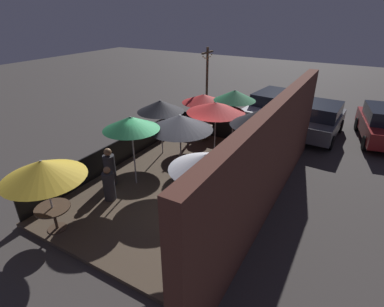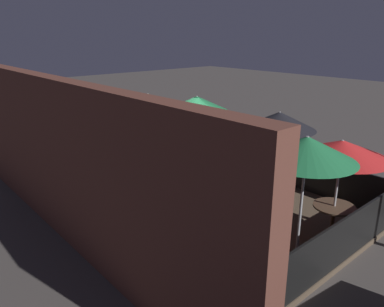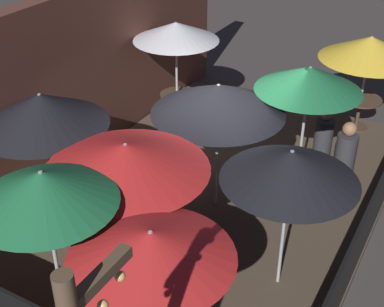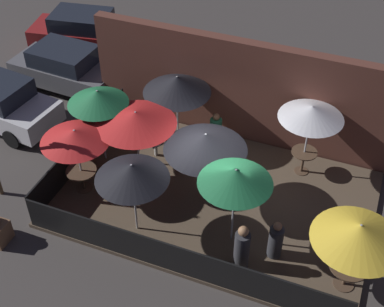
% 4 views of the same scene
% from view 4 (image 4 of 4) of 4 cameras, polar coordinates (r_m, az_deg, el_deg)
% --- Properties ---
extents(ground_plane, '(60.00, 60.00, 0.00)m').
position_cam_4_polar(ground_plane, '(15.24, 2.49, -4.99)').
color(ground_plane, '#423D3A').
extents(patio_deck, '(8.62, 5.63, 0.12)m').
position_cam_4_polar(patio_deck, '(15.20, 2.49, -4.84)').
color(patio_deck, brown).
rests_on(patio_deck, ground_plane).
extents(building_wall, '(10.22, 0.36, 3.44)m').
position_cam_4_polar(building_wall, '(16.40, 6.29, 6.37)').
color(building_wall, brown).
rests_on(building_wall, ground_plane).
extents(fence_front, '(8.42, 0.05, 0.95)m').
position_cam_4_polar(fence_front, '(13.09, -1.63, -11.22)').
color(fence_front, black).
rests_on(fence_front, patio_deck).
extents(fence_side_left, '(0.05, 5.43, 0.95)m').
position_cam_4_polar(fence_side_left, '(16.32, -11.67, 0.53)').
color(fence_side_left, black).
rests_on(fence_side_left, patio_deck).
extents(patio_umbrella_0, '(2.09, 2.09, 2.11)m').
position_cam_4_polar(patio_umbrella_0, '(12.33, 17.39, -8.05)').
color(patio_umbrella_0, '#B2B2B7').
rests_on(patio_umbrella_0, patio_deck).
extents(patio_umbrella_1, '(1.82, 1.82, 2.37)m').
position_cam_4_polar(patio_umbrella_1, '(14.91, 12.65, 4.33)').
color(patio_umbrella_1, '#B2B2B7').
rests_on(patio_umbrella_1, patio_deck).
extents(patio_umbrella_2, '(1.89, 1.89, 2.12)m').
position_cam_4_polar(patio_umbrella_2, '(14.46, -12.40, 1.88)').
color(patio_umbrella_2, '#B2B2B7').
rests_on(patio_umbrella_2, patio_deck).
extents(patio_umbrella_3, '(2.21, 2.21, 2.32)m').
position_cam_4_polar(patio_umbrella_3, '(13.72, 1.45, 1.27)').
color(patio_umbrella_3, '#B2B2B7').
rests_on(patio_umbrella_3, patio_deck).
extents(patio_umbrella_4, '(2.04, 2.04, 2.36)m').
position_cam_4_polar(patio_umbrella_4, '(15.84, -1.62, 7.38)').
color(patio_umbrella_4, '#B2B2B7').
rests_on(patio_umbrella_4, patio_deck).
extents(patio_umbrella_5, '(1.82, 1.82, 2.42)m').
position_cam_4_polar(patio_umbrella_5, '(12.57, 4.67, -2.45)').
color(patio_umbrella_5, '#B2B2B7').
rests_on(patio_umbrella_5, patio_deck).
extents(patio_umbrella_6, '(1.74, 1.74, 2.47)m').
position_cam_4_polar(patio_umbrella_6, '(15.24, -10.05, 5.95)').
color(patio_umbrella_6, '#B2B2B7').
rests_on(patio_umbrella_6, patio_deck).
extents(patio_umbrella_7, '(2.27, 2.27, 2.24)m').
position_cam_4_polar(patio_umbrella_7, '(14.64, -6.04, 3.81)').
color(patio_umbrella_7, '#B2B2B7').
rests_on(patio_umbrella_7, patio_deck).
extents(patio_umbrella_8, '(1.85, 1.85, 2.26)m').
position_cam_4_polar(patio_umbrella_8, '(12.99, -6.45, -1.95)').
color(patio_umbrella_8, '#B2B2B7').
rests_on(patio_umbrella_8, patio_deck).
extents(dining_table_0, '(0.92, 0.92, 0.71)m').
position_cam_4_polar(dining_table_0, '(13.30, 16.27, -11.78)').
color(dining_table_0, '#4C3828').
rests_on(dining_table_0, patio_deck).
extents(dining_table_1, '(0.75, 0.75, 0.76)m').
position_cam_4_polar(dining_table_1, '(15.88, 11.84, -0.27)').
color(dining_table_1, '#4C3828').
rests_on(dining_table_1, patio_deck).
extents(dining_table_2, '(0.86, 0.86, 0.70)m').
position_cam_4_polar(dining_table_2, '(15.34, -11.68, -2.15)').
color(dining_table_2, '#4C3828').
rests_on(dining_table_2, patio_deck).
extents(patio_chair_0, '(0.55, 0.55, 0.95)m').
position_cam_4_polar(patio_chair_0, '(16.22, -3.75, 1.34)').
color(patio_chair_0, gray).
rests_on(patio_chair_0, patio_deck).
extents(patio_chair_1, '(0.56, 0.56, 0.90)m').
position_cam_4_polar(patio_chair_1, '(15.64, -0.75, -0.48)').
color(patio_chair_1, gray).
rests_on(patio_chair_1, patio_deck).
extents(patron_0, '(0.49, 0.49, 1.31)m').
position_cam_4_polar(patron_0, '(16.40, 2.54, 2.22)').
color(patron_0, '#236642').
rests_on(patron_0, patio_deck).
extents(patron_1, '(0.44, 0.44, 1.15)m').
position_cam_4_polar(patron_1, '(13.56, 8.91, -9.19)').
color(patron_1, '#333338').
rests_on(patron_1, patio_deck).
extents(patron_2, '(0.54, 0.54, 1.35)m').
position_cam_4_polar(patron_2, '(13.18, 5.34, -10.00)').
color(patron_2, '#333338').
rests_on(patron_2, patio_deck).
extents(parked_car_1, '(3.94, 1.97, 1.62)m').
position_cam_4_polar(parked_car_1, '(19.76, -13.35, 8.90)').
color(parked_car_1, '#5B5B60').
rests_on(parked_car_1, ground_plane).
extents(parked_car_2, '(4.30, 2.39, 1.62)m').
position_cam_4_polar(parked_car_2, '(22.03, -11.56, 12.65)').
color(parked_car_2, maroon).
rests_on(parked_car_2, ground_plane).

